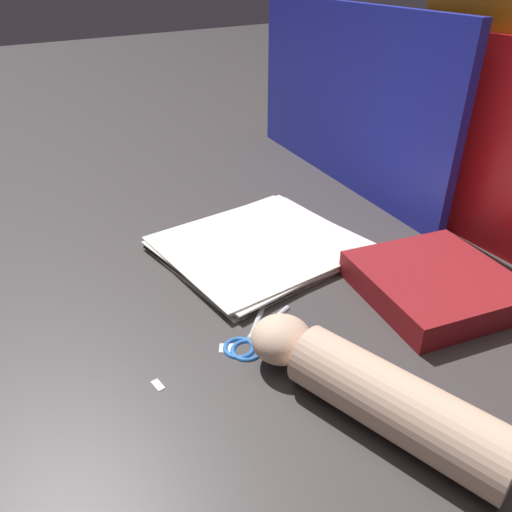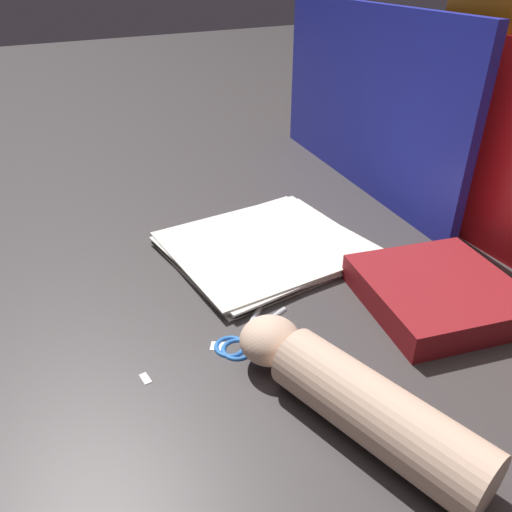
% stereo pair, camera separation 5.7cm
% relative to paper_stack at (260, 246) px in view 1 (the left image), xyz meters
% --- Properties ---
extents(ground_plane, '(6.00, 6.00, 0.00)m').
position_rel_paper_stack_xyz_m(ground_plane, '(0.07, -0.08, -0.01)').
color(ground_plane, '#3D3838').
extents(backdrop_panel_left, '(0.70, 0.17, 0.38)m').
position_rel_paper_stack_xyz_m(backdrop_panel_left, '(-0.17, 0.36, 0.18)').
color(backdrop_panel_left, '#2833D1').
rests_on(backdrop_panel_left, ground_plane).
extents(backdrop_panel_center, '(0.70, 0.12, 0.36)m').
position_rel_paper_stack_xyz_m(backdrop_panel_center, '(0.08, 0.36, 0.17)').
color(backdrop_panel_center, red).
rests_on(backdrop_panel_center, ground_plane).
extents(paper_stack, '(0.32, 0.35, 0.02)m').
position_rel_paper_stack_xyz_m(paper_stack, '(0.00, 0.00, 0.00)').
color(paper_stack, white).
rests_on(paper_stack, ground_plane).
extents(book_closed, '(0.27, 0.27, 0.04)m').
position_rel_paper_stack_xyz_m(book_closed, '(0.28, 0.13, 0.01)').
color(book_closed, maroon).
rests_on(book_closed, ground_plane).
extents(scissors, '(0.11, 0.14, 0.01)m').
position_rel_paper_stack_xyz_m(scissors, '(0.19, -0.16, -0.00)').
color(scissors, silver).
rests_on(scissors, ground_plane).
extents(hand_forearm, '(0.34, 0.14, 0.08)m').
position_rel_paper_stack_xyz_m(hand_forearm, '(0.38, -0.13, 0.03)').
color(hand_forearm, beige).
rests_on(hand_forearm, ground_plane).
extents(paper_scrap_near, '(0.03, 0.03, 0.00)m').
position_rel_paper_stack_xyz_m(paper_scrap_near, '(0.19, -0.20, -0.01)').
color(paper_scrap_near, white).
rests_on(paper_scrap_near, ground_plane).
extents(paper_scrap_mid, '(0.02, 0.01, 0.00)m').
position_rel_paper_stack_xyz_m(paper_scrap_mid, '(0.19, -0.31, -0.01)').
color(paper_scrap_mid, white).
rests_on(paper_scrap_mid, ground_plane).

